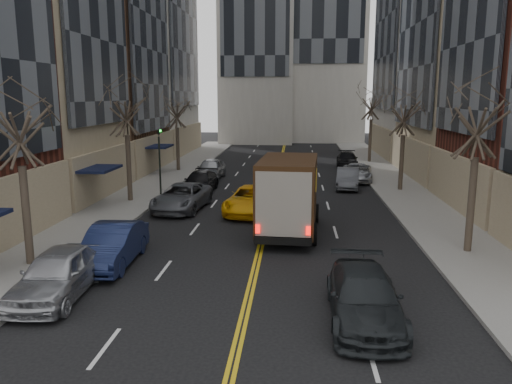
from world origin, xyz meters
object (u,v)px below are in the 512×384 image
at_px(taxi, 251,200).
at_px(pedestrian, 295,207).
at_px(ups_truck, 289,195).
at_px(observer_sedan, 364,297).

xyz_separation_m(taxi, pedestrian, (2.52, -2.13, 0.08)).
distance_m(taxi, pedestrian, 3.30).
relative_size(taxi, pedestrian, 3.25).
distance_m(ups_truck, observer_sedan, 9.78).
xyz_separation_m(observer_sedan, pedestrian, (-2.06, 11.46, 0.09)).
distance_m(observer_sedan, pedestrian, 11.64).
relative_size(ups_truck, pedestrian, 4.19).
height_order(taxi, pedestrian, pedestrian).
xyz_separation_m(observer_sedan, taxi, (-4.57, 13.59, 0.01)).
bearing_deg(pedestrian, taxi, 46.05).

